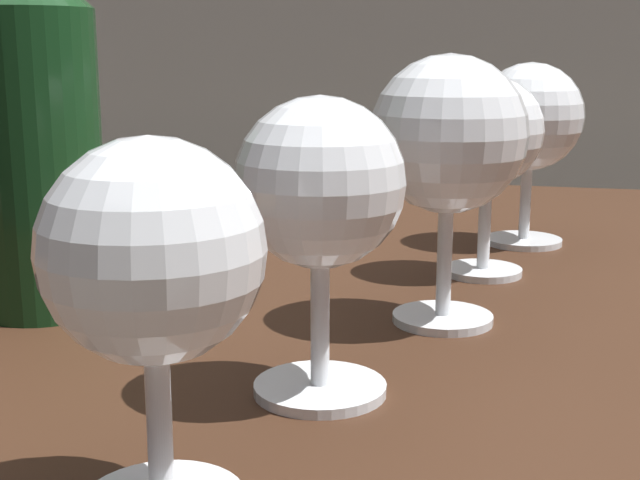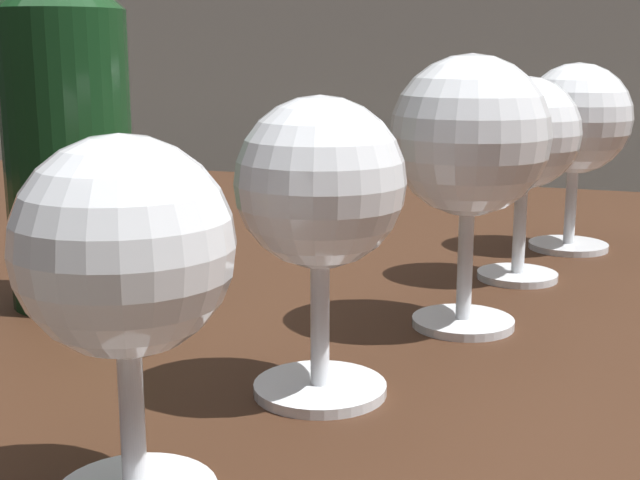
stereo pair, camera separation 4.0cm
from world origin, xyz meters
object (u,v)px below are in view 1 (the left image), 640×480
Objects in this scene: wine_glass_chardonnay at (152,257)px; wine_glass_cabernet at (320,191)px; wine_bottle at (34,123)px; wine_glass_pinot at (529,121)px; wine_glass_rose at (448,139)px; wine_glass_port at (488,137)px.

wine_glass_chardonnay is 0.95× the size of wine_glass_cabernet.
wine_glass_chardonnay is 0.43× the size of wine_bottle.
wine_bottle reaches higher than wine_glass_pinot.
wine_glass_rose is 0.51× the size of wine_bottle.
wine_glass_pinot is at bearing 75.82° from wine_glass_port.
wine_glass_cabernet is at bearing -104.54° from wine_glass_port.
wine_glass_rose is (0.05, 0.12, 0.01)m from wine_glass_cabernet.
wine_glass_pinot is 0.39m from wine_bottle.
wine_glass_cabernet is at bearing -104.43° from wine_glass_pinot.
wine_glass_pinot is (0.05, 0.23, -0.01)m from wine_glass_rose.
wine_glass_chardonnay is at bearing -51.42° from wine_bottle.
wine_bottle reaches higher than wine_glass_chardonnay.
wine_glass_cabernet is 0.94× the size of wine_glass_pinot.
wine_glass_pinot is at bearing 75.69° from wine_glass_chardonnay.
wine_glass_chardonnay is 0.38m from wine_glass_port.
wine_glass_cabernet reaches higher than wine_glass_chardonnay.
wine_bottle reaches higher than wine_glass_cabernet.
wine_glass_rose is 0.25m from wine_bottle.
wine_glass_port reaches higher than wine_glass_cabernet.
wine_glass_rose is 1.06× the size of wine_glass_pinot.
wine_bottle is at bearing 128.58° from wine_glass_chardonnay.
wine_glass_rose is at bearing -101.11° from wine_glass_pinot.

